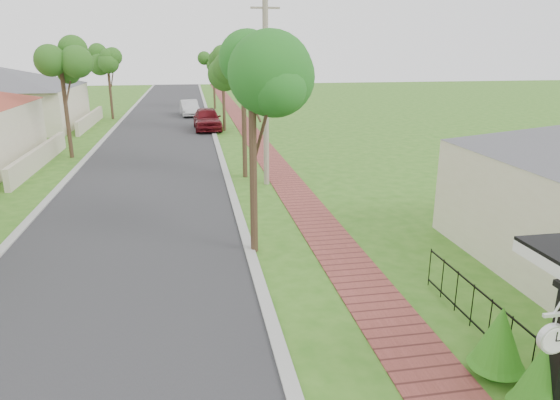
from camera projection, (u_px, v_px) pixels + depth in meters
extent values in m
cube|color=#28282B|center=(153.00, 162.00, 26.53)|extent=(7.00, 120.00, 0.02)
cube|color=#9E9E99|center=(222.00, 160.00, 27.13)|extent=(0.30, 120.00, 0.10)
cube|color=#9E9E99|center=(81.00, 165.00, 25.92)|extent=(0.30, 120.00, 0.10)
cube|color=brown|center=(269.00, 158.00, 27.57)|extent=(1.50, 120.00, 0.03)
cube|color=black|center=(536.00, 338.00, 8.73)|extent=(0.03, 8.00, 0.03)
cube|color=black|center=(530.00, 377.00, 8.96)|extent=(0.03, 8.00, 0.03)
cylinder|color=black|center=(559.00, 384.00, 8.23)|extent=(0.02, 0.02, 1.00)
cylinder|color=black|center=(532.00, 360.00, 8.86)|extent=(0.02, 0.02, 1.00)
cylinder|color=black|center=(510.00, 339.00, 9.49)|extent=(0.02, 0.02, 1.00)
cylinder|color=black|center=(490.00, 321.00, 10.11)|extent=(0.02, 0.02, 1.00)
cylinder|color=black|center=(472.00, 305.00, 10.74)|extent=(0.02, 0.02, 1.00)
cylinder|color=black|center=(456.00, 291.00, 11.37)|extent=(0.02, 0.02, 1.00)
cylinder|color=black|center=(442.00, 278.00, 12.00)|extent=(0.02, 0.02, 1.00)
cylinder|color=black|center=(430.00, 267.00, 12.63)|extent=(0.02, 0.02, 1.00)
cylinder|color=#382619|center=(244.00, 129.00, 22.84)|extent=(0.22, 0.22, 4.55)
sphere|color=#224F15|center=(243.00, 75.00, 22.14)|extent=(1.70, 1.70, 1.70)
cylinder|color=#382619|center=(224.00, 97.00, 35.98)|extent=(0.22, 0.22, 4.90)
sphere|color=#224F15|center=(222.00, 60.00, 35.22)|extent=(1.70, 1.70, 1.70)
cylinder|color=#382619|center=(214.00, 87.00, 49.27)|extent=(0.22, 0.22, 4.20)
sphere|color=#224F15|center=(213.00, 64.00, 48.62)|extent=(1.70, 1.70, 1.70)
cylinder|color=#382619|center=(67.00, 113.00, 26.95)|extent=(0.22, 0.22, 4.90)
sphere|color=#224F15|center=(61.00, 63.00, 26.19)|extent=(1.70, 1.70, 1.70)
cylinder|color=#382619|center=(110.00, 92.00, 42.07)|extent=(0.22, 0.22, 4.55)
sphere|color=#224F15|center=(108.00, 62.00, 41.37)|extent=(1.70, 1.70, 1.70)
cone|color=#166F16|center=(545.00, 370.00, 7.89)|extent=(0.87, 0.87, 1.21)
sphere|color=#166F16|center=(496.00, 360.00, 9.18)|extent=(0.79, 0.79, 0.79)
cone|color=#166F16|center=(500.00, 334.00, 9.02)|extent=(0.89, 0.89, 1.10)
cube|color=#BFB299|center=(40.00, 157.00, 25.45)|extent=(0.25, 10.00, 1.00)
cube|color=#BFB299|center=(90.00, 120.00, 38.63)|extent=(0.25, 10.00, 1.00)
imported|color=#580D13|center=(207.00, 119.00, 36.74)|extent=(2.09, 4.85, 1.63)
imported|color=#B9B9BB|center=(189.00, 108.00, 44.46)|extent=(1.83, 4.26, 1.37)
cylinder|color=#382619|center=(253.00, 174.00, 14.22)|extent=(0.22, 0.22, 4.75)
sphere|color=#226A1E|center=(252.00, 84.00, 13.49)|extent=(2.36, 2.36, 2.36)
cylinder|color=gray|center=(266.00, 96.00, 21.14)|extent=(0.24, 0.24, 7.77)
cube|color=gray|center=(265.00, 8.00, 20.12)|extent=(1.20, 0.08, 0.08)
cylinder|color=silver|center=(555.00, 325.00, 6.91)|extent=(0.02, 0.02, 0.32)
cylinder|color=silver|center=(553.00, 339.00, 6.97)|extent=(0.45, 0.10, 0.45)
cylinder|color=white|center=(555.00, 341.00, 6.92)|extent=(0.38, 0.01, 0.38)
cylinder|color=white|center=(550.00, 336.00, 7.02)|extent=(0.38, 0.01, 0.38)
cube|color=black|center=(557.00, 337.00, 6.89)|extent=(0.01, 0.01, 0.15)
cube|color=black|center=(559.00, 341.00, 6.92)|extent=(0.10, 0.01, 0.02)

